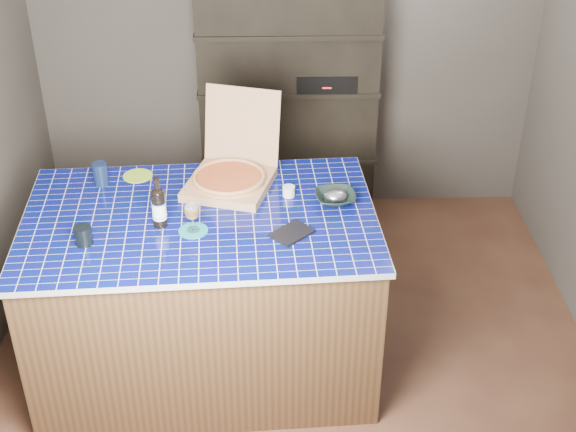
{
  "coord_description": "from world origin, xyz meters",
  "views": [
    {
      "loc": [
        -0.12,
        -3.59,
        3.19
      ],
      "look_at": [
        -0.04,
        0.0,
        0.95
      ],
      "focal_mm": 50.0,
      "sensor_mm": 36.0,
      "label": 1
    }
  ],
  "objects_px": {
    "pizza_box": "(231,175)",
    "dvd_case": "(292,233)",
    "kitchen_island": "(205,293)",
    "bowl": "(335,198)",
    "mead_bottle": "(159,207)",
    "wine_glass": "(192,211)"
  },
  "relations": [
    {
      "from": "pizza_box",
      "to": "mead_bottle",
      "type": "relative_size",
      "value": 2.24
    },
    {
      "from": "pizza_box",
      "to": "mead_bottle",
      "type": "bearing_deg",
      "value": -114.49
    },
    {
      "from": "kitchen_island",
      "to": "pizza_box",
      "type": "distance_m",
      "value": 0.66
    },
    {
      "from": "pizza_box",
      "to": "dvd_case",
      "type": "distance_m",
      "value": 0.6
    },
    {
      "from": "kitchen_island",
      "to": "pizza_box",
      "type": "xyz_separation_m",
      "value": [
        0.15,
        0.32,
        0.57
      ]
    },
    {
      "from": "pizza_box",
      "to": "dvd_case",
      "type": "bearing_deg",
      "value": -41.23
    },
    {
      "from": "kitchen_island",
      "to": "bowl",
      "type": "distance_m",
      "value": 0.89
    },
    {
      "from": "kitchen_island",
      "to": "wine_glass",
      "type": "distance_m",
      "value": 0.63
    },
    {
      "from": "mead_bottle",
      "to": "kitchen_island",
      "type": "bearing_deg",
      "value": 23.65
    },
    {
      "from": "mead_bottle",
      "to": "dvd_case",
      "type": "bearing_deg",
      "value": -8.55
    },
    {
      "from": "pizza_box",
      "to": "mead_bottle",
      "type": "distance_m",
      "value": 0.53
    },
    {
      "from": "bowl",
      "to": "mead_bottle",
      "type": "bearing_deg",
      "value": -166.91
    },
    {
      "from": "kitchen_island",
      "to": "dvd_case",
      "type": "height_order",
      "value": "dvd_case"
    },
    {
      "from": "dvd_case",
      "to": "kitchen_island",
      "type": "bearing_deg",
      "value": -154.73
    },
    {
      "from": "wine_glass",
      "to": "bowl",
      "type": "height_order",
      "value": "wine_glass"
    },
    {
      "from": "pizza_box",
      "to": "dvd_case",
      "type": "relative_size",
      "value": 3.14
    },
    {
      "from": "wine_glass",
      "to": "mead_bottle",
      "type": "bearing_deg",
      "value": 161.14
    },
    {
      "from": "wine_glass",
      "to": "dvd_case",
      "type": "distance_m",
      "value": 0.51
    },
    {
      "from": "kitchen_island",
      "to": "mead_bottle",
      "type": "distance_m",
      "value": 0.64
    },
    {
      "from": "mead_bottle",
      "to": "bowl",
      "type": "distance_m",
      "value": 0.93
    },
    {
      "from": "mead_bottle",
      "to": "wine_glass",
      "type": "relative_size",
      "value": 1.66
    },
    {
      "from": "mead_bottle",
      "to": "wine_glass",
      "type": "xyz_separation_m",
      "value": [
        0.17,
        -0.06,
        0.01
      ]
    }
  ]
}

